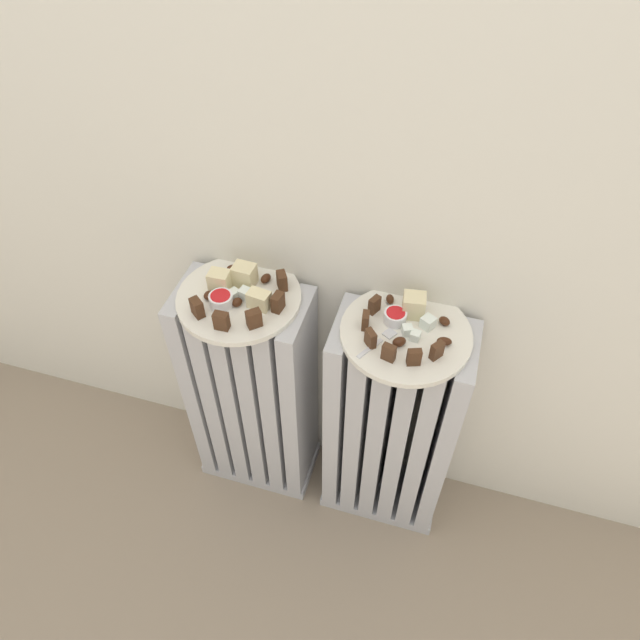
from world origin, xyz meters
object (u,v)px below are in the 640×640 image
(plate_left, at_px, (239,298))
(plate_right, at_px, (406,333))
(fork, at_px, (379,341))
(radiator_right, at_px, (390,428))
(jam_bowl_left, at_px, (221,300))
(jam_bowl_right, at_px, (395,316))
(radiator_left, at_px, (253,395))

(plate_left, relative_size, plate_right, 1.00)
(plate_left, xyz_separation_m, fork, (0.30, -0.04, 0.01))
(radiator_right, xyz_separation_m, jam_bowl_left, (-0.36, -0.03, 0.35))
(radiator_right, relative_size, plate_right, 2.54)
(plate_left, relative_size, jam_bowl_right, 5.75)
(radiator_right, distance_m, plate_right, 0.33)
(plate_left, bearing_deg, radiator_right, 0.00)
(plate_left, xyz_separation_m, jam_bowl_left, (-0.02, -0.03, 0.02))
(plate_left, bearing_deg, jam_bowl_left, -124.35)
(radiator_left, height_order, plate_left, plate_left)
(radiator_left, distance_m, jam_bowl_left, 0.35)
(jam_bowl_right, bearing_deg, fork, -105.92)
(plate_right, xyz_separation_m, jam_bowl_right, (-0.03, 0.02, 0.02))
(radiator_left, xyz_separation_m, jam_bowl_left, (-0.02, -0.03, 0.35))
(plate_left, height_order, jam_bowl_left, jam_bowl_left)
(plate_left, height_order, plate_right, same)
(radiator_right, xyz_separation_m, jam_bowl_right, (-0.03, 0.02, 0.35))
(plate_right, relative_size, jam_bowl_left, 5.30)
(jam_bowl_left, bearing_deg, radiator_left, 55.65)
(plate_right, bearing_deg, plate_left, 180.00)
(radiator_left, bearing_deg, jam_bowl_left, -124.35)
(plate_right, height_order, jam_bowl_right, jam_bowl_right)
(radiator_right, bearing_deg, plate_left, -180.00)
(plate_right, relative_size, fork, 2.81)
(radiator_left, xyz_separation_m, jam_bowl_right, (0.32, 0.02, 0.35))
(plate_right, bearing_deg, jam_bowl_right, 142.97)
(plate_left, bearing_deg, radiator_left, 90.00)
(radiator_left, height_order, jam_bowl_right, jam_bowl_right)
(radiator_left, relative_size, fork, 7.14)
(jam_bowl_right, bearing_deg, jam_bowl_left, -171.11)
(radiator_left, xyz_separation_m, plate_right, (0.34, -0.00, 0.33))
(plate_left, relative_size, fork, 2.81)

